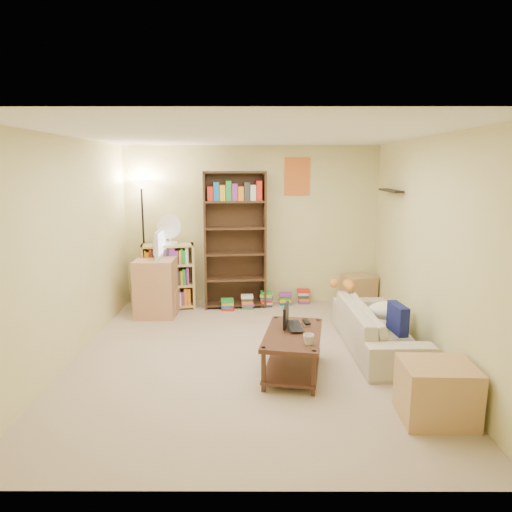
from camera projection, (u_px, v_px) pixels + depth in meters
The scene contains 19 objects.
room at pixel (249, 217), 4.99m from camera, with size 4.50×4.54×2.52m.
sofa at pixel (378, 327), 5.47m from camera, with size 0.78×1.88×0.54m, color beige.
navy_pillow at pixel (398, 318), 5.04m from camera, with size 0.36×0.11×0.32m, color #121751.
cream_blanket at pixel (389, 311), 5.48m from camera, with size 0.50×0.36×0.21m, color white.
tabby_cat at pixel (346, 285), 6.10m from camera, with size 0.43×0.16×0.15m.
coffee_table at pixel (293, 347), 4.81m from camera, with size 0.74×1.11×0.46m.
laptop at pixel (299, 327), 4.92m from camera, with size 0.28×0.40×0.03m, color black.
laptop_screen at pixel (286, 315), 4.92m from camera, with size 0.01×0.34×0.23m, color white.
mug at pixel (309, 339), 4.45m from camera, with size 0.13×0.13×0.10m, color silver.
tv_remote at pixel (306, 322), 5.09m from camera, with size 0.06×0.18×0.02m, color black.
tv_stand at pixel (158, 285), 6.82m from camera, with size 0.57×0.79×0.85m, color tan.
television at pixel (156, 244), 6.70m from camera, with size 0.10×0.72×0.42m, color black.
tall_bookshelf at pixel (235, 237), 7.01m from camera, with size 0.98×0.41×2.11m.
short_bookshelf at pixel (168, 277), 7.03m from camera, with size 0.83×0.47×1.01m.
desk_fan at pixel (170, 229), 6.84m from camera, with size 0.36×0.20×0.46m.
floor_lamp at pixel (142, 206), 7.01m from camera, with size 0.34×0.34×1.98m.
side_table at pixel (358, 291), 7.18m from camera, with size 0.43×0.43×0.50m, color tan.
end_cabinet at pixel (437, 392), 3.93m from camera, with size 0.61×0.51×0.51m, color tan.
book_stacks at pixel (268, 300), 7.20m from camera, with size 1.41×0.53×0.25m.
Camera 1 is at (0.09, -4.98, 2.15)m, focal length 32.00 mm.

